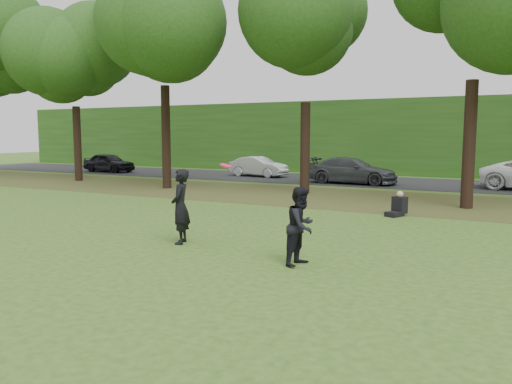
% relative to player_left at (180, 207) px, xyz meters
% --- Properties ---
extents(ground, '(120.00, 120.00, 0.00)m').
position_rel_player_left_xyz_m(ground, '(1.74, -2.64, -0.93)').
color(ground, '#324D18').
rests_on(ground, ground).
extents(leaf_litter, '(60.00, 7.00, 0.01)m').
position_rel_player_left_xyz_m(leaf_litter, '(1.74, 10.36, -0.92)').
color(leaf_litter, '#50391C').
rests_on(leaf_litter, ground).
extents(street, '(70.00, 7.00, 0.02)m').
position_rel_player_left_xyz_m(street, '(1.74, 18.36, -0.92)').
color(street, black).
rests_on(street, ground).
extents(far_hedge, '(70.00, 3.00, 5.00)m').
position_rel_player_left_xyz_m(far_hedge, '(1.74, 24.36, 1.57)').
color(far_hedge, '#1F4513').
rests_on(far_hedge, ground).
extents(player_left, '(0.68, 0.80, 1.85)m').
position_rel_player_left_xyz_m(player_left, '(0.00, 0.00, 0.00)').
color(player_left, black).
rests_on(player_left, ground).
extents(player_right, '(0.72, 0.87, 1.63)m').
position_rel_player_left_xyz_m(player_right, '(3.42, -0.51, -0.11)').
color(player_right, black).
rests_on(player_right, ground).
extents(parked_cars, '(41.25, 3.66, 1.49)m').
position_rel_player_left_xyz_m(parked_cars, '(2.17, 17.39, -0.20)').
color(parked_cars, black).
rests_on(parked_cars, street).
extents(frisbee, '(0.36, 0.37, 0.13)m').
position_rel_player_left_xyz_m(frisbee, '(1.53, -0.36, 1.07)').
color(frisbee, '#F71456').
rests_on(frisbee, ground).
extents(seated_person, '(0.66, 0.83, 0.83)m').
position_rel_player_left_xyz_m(seated_person, '(3.88, 6.76, -0.61)').
color(seated_person, black).
rests_on(seated_person, ground).
extents(tree_line, '(55.30, 7.90, 12.31)m').
position_rel_player_left_xyz_m(tree_line, '(1.40, 10.30, 6.92)').
color(tree_line, black).
rests_on(tree_line, ground).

